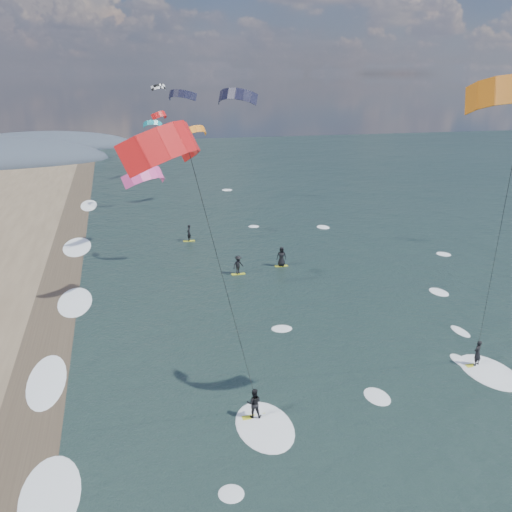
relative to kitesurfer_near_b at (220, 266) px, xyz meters
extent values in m
cube|color=#382D23|center=(-7.95, 5.03, -9.06)|extent=(3.00, 240.00, 0.00)
ellipsoid|color=#3D4756|center=(-17.95, 115.03, -9.07)|extent=(40.00, 18.00, 7.00)
cube|color=gold|center=(15.32, 5.99, -9.04)|extent=(1.19, 0.36, 0.05)
imported|color=black|center=(15.32, 5.99, -8.28)|extent=(0.64, 0.55, 1.47)
ellipsoid|color=white|center=(15.62, 5.19, -9.07)|extent=(2.60, 4.20, 0.12)
cylinder|color=black|center=(13.32, 2.99, -0.98)|extent=(0.02, 0.02, 15.37)
cube|color=gold|center=(2.23, 4.14, -9.04)|extent=(1.14, 0.35, 0.05)
imported|color=black|center=(2.23, 4.14, -8.29)|extent=(0.82, 0.71, 1.45)
ellipsoid|color=white|center=(2.53, 3.34, -9.07)|extent=(2.60, 4.20, 0.12)
cylinder|color=black|center=(0.48, 1.14, -1.58)|extent=(0.02, 0.02, 14.19)
cube|color=gold|center=(5.82, 23.91, -9.04)|extent=(1.10, 0.35, 0.05)
imported|color=black|center=(5.82, 23.91, -8.25)|extent=(1.14, 0.96, 1.53)
cube|color=gold|center=(9.76, 25.00, -9.04)|extent=(1.10, 0.35, 0.05)
imported|color=black|center=(9.76, 25.00, -8.20)|extent=(0.91, 0.72, 1.64)
cube|color=gold|center=(3.26, 34.39, -9.04)|extent=(1.10, 0.35, 0.05)
imported|color=black|center=(3.26, 34.39, -8.23)|extent=(0.59, 0.68, 1.58)
ellipsoid|color=white|center=(-6.75, 1.03, -9.07)|extent=(2.40, 5.40, 0.11)
ellipsoid|color=white|center=(-6.75, 10.03, -9.07)|extent=(2.40, 5.40, 0.11)
ellipsoid|color=white|center=(-6.75, 21.03, -9.07)|extent=(2.40, 5.40, 0.11)
ellipsoid|color=white|center=(-6.75, 35.03, -9.07)|extent=(2.40, 5.40, 0.11)
ellipsoid|color=white|center=(-6.75, 53.03, -9.07)|extent=(2.40, 5.40, 0.11)
camera|label=1|loc=(-3.31, -18.32, 6.29)|focal=40.00mm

